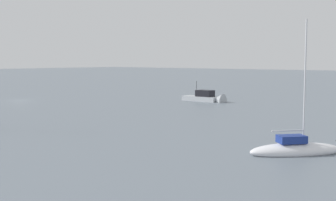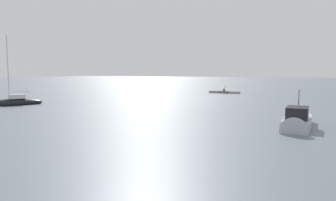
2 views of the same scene
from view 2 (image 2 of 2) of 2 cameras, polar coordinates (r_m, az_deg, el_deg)
ground_plane at (r=61.89m, az=5.79°, el=0.41°), size 500.00×500.00×0.00m
seawall_pier at (r=77.38m, az=10.30°, el=1.52°), size 7.43×1.63×0.53m
person_seated_maroon_left at (r=77.23m, az=10.22°, el=1.90°), size 0.43×0.63×0.73m
umbrella_open_red at (r=77.35m, az=10.27°, el=2.55°), size 1.29×1.29×1.28m
sailboat_black_near at (r=54.59m, az=-26.34°, el=-0.33°), size 6.14×8.43×11.26m
motorboat_grey_mid at (r=31.23m, az=22.49°, el=-3.90°), size 2.65×7.96×4.43m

